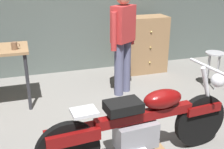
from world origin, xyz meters
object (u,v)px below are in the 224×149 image
Objects in this scene: shop_stool at (214,60)px; motorcycle at (142,124)px; wooden_dresser at (146,45)px; person_standing at (123,39)px; mug_brown_stoneware at (15,46)px.

motorcycle is at bearing -143.57° from shop_stool.
wooden_dresser is at bearing 124.07° from shop_stool.
person_standing is 1.63m from shop_stool.
mug_brown_stoneware reaches higher than motorcycle.
motorcycle reaches higher than shop_stool.
shop_stool is (1.95, 1.44, 0.05)m from motorcycle.
wooden_dresser is (-0.76, 1.13, 0.05)m from shop_stool.
person_standing reaches higher than motorcycle.
person_standing is at bearing 0.91° from mug_brown_stoneware.
shop_stool is 5.42× the size of mug_brown_stoneware.
mug_brown_stoneware is at bearing -160.03° from wooden_dresser.
shop_stool is at bearing 135.22° from person_standing.
shop_stool is at bearing -4.64° from mug_brown_stoneware.
mug_brown_stoneware is at bearing -33.52° from person_standing.
wooden_dresser is (1.19, 2.57, 0.10)m from motorcycle.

